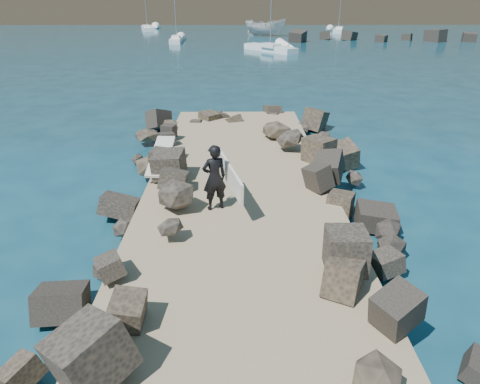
{
  "coord_description": "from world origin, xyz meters",
  "views": [
    {
      "loc": [
        -0.11,
        -11.23,
        6.25
      ],
      "look_at": [
        0.0,
        -1.0,
        1.5
      ],
      "focal_mm": 32.0,
      "sensor_mm": 36.0,
      "label": 1
    }
  ],
  "objects_px": {
    "surfboard_resting": "(161,159)",
    "sailboat_c": "(270,48)",
    "boat_imported": "(265,27)",
    "surfer_with_board": "(217,177)"
  },
  "relations": [
    {
      "from": "surfboard_resting",
      "to": "sailboat_c",
      "type": "relative_size",
      "value": 0.27
    },
    {
      "from": "sailboat_c",
      "to": "boat_imported",
      "type": "bearing_deg",
      "value": 88.02
    },
    {
      "from": "surfboard_resting",
      "to": "boat_imported",
      "type": "bearing_deg",
      "value": 84.15
    },
    {
      "from": "surfer_with_board",
      "to": "sailboat_c",
      "type": "distance_m",
      "value": 42.59
    },
    {
      "from": "boat_imported",
      "to": "sailboat_c",
      "type": "xyz_separation_m",
      "value": [
        -0.71,
        -20.45,
        -0.96
      ]
    },
    {
      "from": "surfboard_resting",
      "to": "surfer_with_board",
      "type": "xyz_separation_m",
      "value": [
        2.06,
        -2.93,
        0.53
      ]
    },
    {
      "from": "surfboard_resting",
      "to": "sailboat_c",
      "type": "distance_m",
      "value": 39.97
    },
    {
      "from": "boat_imported",
      "to": "surfer_with_board",
      "type": "relative_size",
      "value": 2.93
    },
    {
      "from": "surfboard_resting",
      "to": "sailboat_c",
      "type": "bearing_deg",
      "value": 81.54
    },
    {
      "from": "surfer_with_board",
      "to": "boat_imported",
      "type": "bearing_deg",
      "value": 85.09
    }
  ]
}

